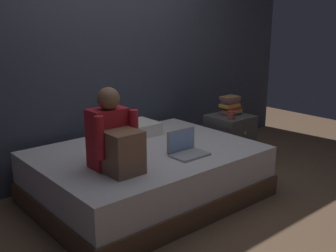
% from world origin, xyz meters
% --- Properties ---
extents(ground_plane, '(8.00, 8.00, 0.00)m').
position_xyz_m(ground_plane, '(0.00, 0.00, 0.00)').
color(ground_plane, brown).
extents(wall_back, '(5.60, 0.10, 2.70)m').
position_xyz_m(wall_back, '(0.00, 1.20, 1.35)').
color(wall_back, '#383D4C').
rests_on(wall_back, ground_plane).
extents(bed, '(2.00, 1.50, 0.48)m').
position_xyz_m(bed, '(-0.20, 0.30, 0.24)').
color(bed, brown).
rests_on(bed, ground_plane).
extents(nightstand, '(0.44, 0.46, 0.57)m').
position_xyz_m(nightstand, '(1.10, 0.42, 0.29)').
color(nightstand, '#474442').
rests_on(nightstand, ground_plane).
extents(person_sitting, '(0.39, 0.44, 0.66)m').
position_xyz_m(person_sitting, '(-0.69, 0.08, 0.73)').
color(person_sitting, '#B21E28').
rests_on(person_sitting, bed).
extents(laptop, '(0.32, 0.23, 0.22)m').
position_xyz_m(laptop, '(-0.02, -0.04, 0.53)').
color(laptop, '#9EA0A5').
rests_on(laptop, bed).
extents(pillow, '(0.56, 0.36, 0.13)m').
position_xyz_m(pillow, '(-0.05, 0.75, 0.54)').
color(pillow, silver).
rests_on(pillow, bed).
extents(book_stack, '(0.23, 0.17, 0.21)m').
position_xyz_m(book_stack, '(1.13, 0.45, 0.68)').
color(book_stack, '#703D84').
rests_on(book_stack, nightstand).
extents(mug, '(0.08, 0.08, 0.09)m').
position_xyz_m(mug, '(0.97, 0.30, 0.62)').
color(mug, '#933833').
rests_on(mug, nightstand).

